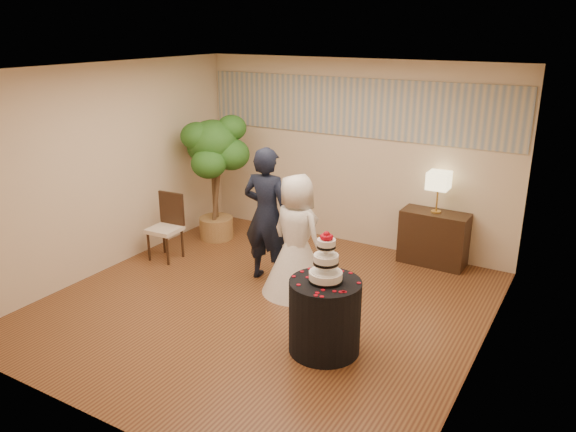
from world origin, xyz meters
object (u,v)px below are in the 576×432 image
Objects in this scene: ficus_tree at (214,178)px; wedding_cake at (326,257)px; bride at (297,235)px; console at (434,238)px; groom at (267,215)px; cake_table at (325,316)px; side_chair at (164,228)px; table_lamp at (438,192)px.

wedding_cake is at bearing -34.79° from ficus_tree.
console is (1.24, 1.75, -0.39)m from bride.
cake_table is (1.46, -1.20, -0.51)m from groom.
ficus_tree is at bearing 145.21° from wedding_cake.
cake_table is 0.40× the size of ficus_tree.
bride is (0.53, -0.15, -0.13)m from groom.
console is (1.77, 1.61, -0.52)m from groom.
wedding_cake reaches higher than cake_table.
groom is 2.27× the size of cake_table.
wedding_cake is (0.00, 0.00, 0.67)m from cake_table.
side_chair is (-3.10, 1.01, 0.08)m from cake_table.
bride is at bearing 131.51° from wedding_cake.
console is 3.85m from side_chair.
bride is 1.95× the size of cake_table.
bride is at bearing -125.36° from table_lamp.
bride is 2.17m from table_lamp.
side_chair is (-0.12, -1.05, -0.52)m from ficus_tree.
ficus_tree is at bearing -166.18° from console.
side_chair is at bearing -151.14° from console.
table_lamp is at bearing 12.65° from ficus_tree.
bride reaches higher than side_chair.
console is at bearing -112.48° from bride.
groom is at bearing -136.64° from console.
wedding_cake is 0.58× the size of console.
bride is 2.67× the size of table_lamp.
bride is at bearing 160.36° from groom.
console is at bearing 83.65° from wedding_cake.
groom reaches higher than side_chair.
groom is 3.33× the size of wedding_cake.
groom is 1.95m from cake_table.
console is 0.97× the size of side_chair.
bride is at bearing 131.51° from cake_table.
bride reaches higher than console.
table_lamp is 3.89m from side_chair.
ficus_tree is (-2.97, 2.07, -0.06)m from wedding_cake.
wedding_cake reaches higher than console.
console is 0.46× the size of ficus_tree.
side_chair is (-3.41, -1.79, -0.58)m from table_lamp.
ficus_tree is at bearing 80.32° from side_chair.
groom is 1.75m from ficus_tree.
groom is 3.11× the size of table_lamp.
table_lamp is at bearing -112.48° from bride.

